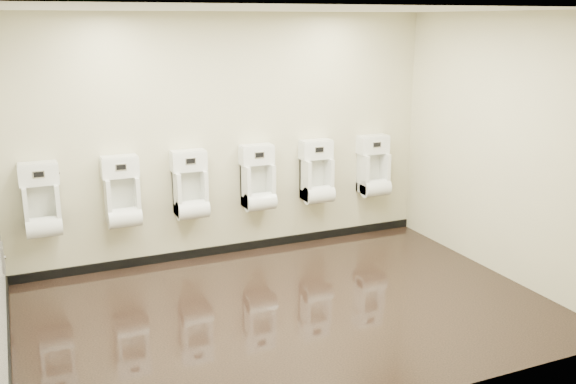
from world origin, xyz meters
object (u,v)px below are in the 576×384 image
at_px(urinal_4, 317,176).
at_px(urinal_0, 42,206).
at_px(urinal_1, 122,197).
at_px(urinal_5, 374,170).
at_px(access_panel, 3,258).
at_px(urinal_3, 258,183).
at_px(urinal_2, 191,190).

bearing_deg(urinal_4, urinal_0, 180.00).
bearing_deg(urinal_1, urinal_0, 180.00).
xyz_separation_m(urinal_4, urinal_5, (0.80, 0.00, 0.00)).
xyz_separation_m(access_panel, urinal_0, (0.41, 0.42, 0.36)).
relative_size(urinal_0, urinal_4, 1.00).
bearing_deg(urinal_0, urinal_1, 0.00).
bearing_deg(urinal_4, urinal_3, 180.00).
bearing_deg(urinal_1, access_panel, -161.25).
bearing_deg(urinal_3, access_panel, -171.53).
distance_m(access_panel, urinal_4, 3.61).
height_order(urinal_0, urinal_5, same).
bearing_deg(urinal_3, urinal_2, 180.00).
xyz_separation_m(urinal_0, urinal_2, (1.57, 0.00, 0.00)).
xyz_separation_m(access_panel, urinal_1, (1.23, 0.42, 0.36)).
height_order(urinal_0, urinal_2, same).
height_order(urinal_1, urinal_4, same).
height_order(access_panel, urinal_1, urinal_1).
height_order(access_panel, urinal_3, urinal_3).
distance_m(access_panel, urinal_2, 2.06).
bearing_deg(urinal_3, urinal_5, 0.00).
distance_m(urinal_1, urinal_4, 2.34).
height_order(urinal_0, urinal_4, same).
distance_m(urinal_0, urinal_5, 3.96).
distance_m(urinal_1, urinal_5, 3.14).
bearing_deg(urinal_4, urinal_2, 180.00).
bearing_deg(urinal_2, urinal_5, 0.00).
distance_m(urinal_0, urinal_3, 2.39).
bearing_deg(urinal_5, access_panel, -174.55).
bearing_deg(urinal_1, urinal_5, 0.00).
xyz_separation_m(access_panel, urinal_3, (2.80, 0.42, 0.36)).
relative_size(access_panel, urinal_5, 0.33).
bearing_deg(access_panel, urinal_0, 45.45).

